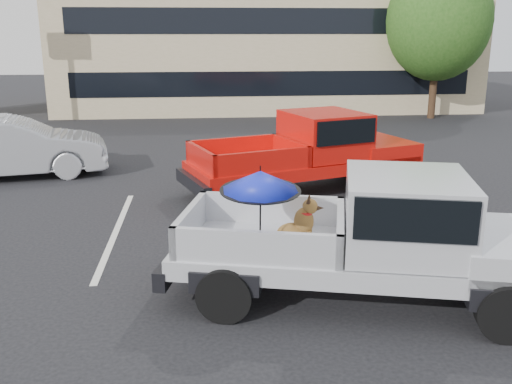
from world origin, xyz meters
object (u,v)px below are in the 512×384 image
at_px(silver_pickup, 387,232).
at_px(tree_right, 439,21).
at_px(silver_sedan, 12,147).
at_px(tree_back, 330,19).
at_px(red_pickup, 318,148).

bearing_deg(silver_pickup, tree_right, 79.86).
relative_size(silver_pickup, silver_sedan, 1.23).
bearing_deg(silver_pickup, tree_back, 93.25).
bearing_deg(tree_back, tree_right, -69.44).
bearing_deg(red_pickup, silver_sedan, 146.31).
distance_m(silver_pickup, silver_sedan, 11.12).
relative_size(tree_right, red_pickup, 1.11).
relative_size(tree_right, silver_sedan, 1.39).
xyz_separation_m(silver_pickup, red_pickup, (0.22, 6.02, -0.01)).
distance_m(tree_right, red_pickup, 13.98).
bearing_deg(tree_right, red_pickup, -123.35).
xyz_separation_m(red_pickup, silver_sedan, (-7.84, 2.07, -0.24)).
relative_size(tree_back, red_pickup, 1.16).
height_order(tree_back, silver_sedan, tree_back).
bearing_deg(silver_sedan, tree_right, -69.78).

